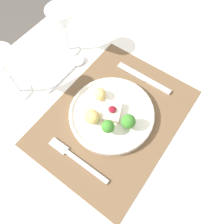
{
  "coord_description": "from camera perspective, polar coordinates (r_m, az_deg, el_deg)",
  "views": [
    {
      "loc": [
        -0.24,
        -0.17,
        1.38
      ],
      "look_at": [
        0.0,
        0.01,
        0.79
      ],
      "focal_mm": 35.0,
      "sensor_mm": 36.0,
      "label": 1
    }
  ],
  "objects": [
    {
      "name": "ground_plane",
      "position": [
        1.41,
        0.22,
        -15.09
      ],
      "size": [
        8.0,
        8.0,
        0.0
      ],
      "primitive_type": "plane",
      "color": "#4C4742"
    },
    {
      "name": "dining_table",
      "position": [
        0.75,
        0.4,
        -4.24
      ],
      "size": [
        1.57,
        0.96,
        0.77
      ],
      "color": "white",
      "rests_on": "ground_plane"
    },
    {
      "name": "placemat",
      "position": [
        0.67,
        0.45,
        -1.24
      ],
      "size": [
        0.48,
        0.36,
        0.0
      ],
      "primitive_type": "cube",
      "color": "brown",
      "rests_on": "dining_table"
    },
    {
      "name": "dinner_plate",
      "position": [
        0.66,
        -0.15,
        -0.37
      ],
      "size": [
        0.26,
        0.26,
        0.07
      ],
      "color": "silver",
      "rests_on": "placemat"
    },
    {
      "name": "fork",
      "position": [
        0.63,
        -9.88,
        -11.62
      ],
      "size": [
        0.02,
        0.2,
        0.01
      ],
      "rotation": [
        0.0,
        0.0,
        0.04
      ],
      "color": "silver",
      "rests_on": "placemat"
    },
    {
      "name": "knife",
      "position": [
        0.74,
        9.17,
        8.25
      ],
      "size": [
        0.02,
        0.2,
        0.01
      ],
      "rotation": [
        0.0,
        0.0,
        0.03
      ],
      "color": "silver",
      "rests_on": "placemat"
    },
    {
      "name": "spoon",
      "position": [
        0.78,
        -9.72,
        11.96
      ],
      "size": [
        0.19,
        0.04,
        0.01
      ],
      "rotation": [
        0.0,
        0.0,
        -0.01
      ],
      "color": "silver",
      "rests_on": "dining_table"
    },
    {
      "name": "wine_glass_near",
      "position": [
        0.76,
        -12.7,
        21.86
      ],
      "size": [
        0.09,
        0.09,
        0.17
      ],
      "color": "white",
      "rests_on": "dining_table"
    },
    {
      "name": "wine_glass_far",
      "position": [
        0.68,
        -26.55,
        10.54
      ],
      "size": [
        0.09,
        0.09,
        0.18
      ],
      "color": "white",
      "rests_on": "dining_table"
    }
  ]
}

